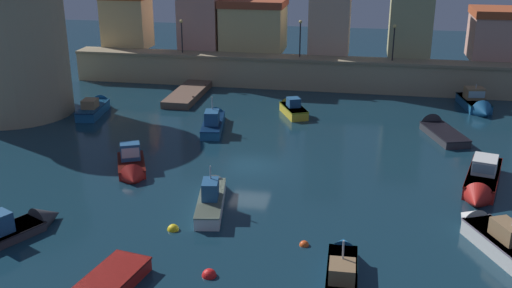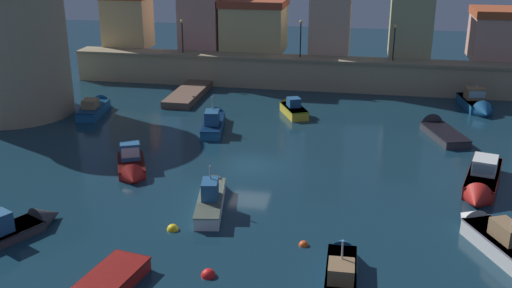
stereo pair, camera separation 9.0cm
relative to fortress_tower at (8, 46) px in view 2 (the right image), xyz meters
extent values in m
plane|color=#112D3D|center=(21.22, -7.76, -5.56)|extent=(114.44, 114.44, 0.00)
cube|color=tan|center=(21.22, 12.43, -4.19)|extent=(42.50, 2.23, 2.74)
cube|color=gray|center=(21.22, 12.43, -2.69)|extent=(42.50, 2.53, 0.24)
cube|color=#D8B87A|center=(3.91, 15.20, -0.35)|extent=(4.55, 3.31, 4.92)
cube|color=tan|center=(11.65, 16.13, 0.86)|extent=(3.94, 5.18, 7.35)
cube|color=#D3BC7C|center=(16.95, 16.00, -0.62)|extent=(6.13, 4.92, 4.38)
cube|color=#984229|center=(16.95, 16.00, 1.91)|extent=(6.38, 5.12, 0.70)
cube|color=#D7AD8F|center=(24.55, 15.33, 1.56)|extent=(3.83, 3.58, 8.74)
cube|color=tan|center=(32.12, 16.16, 0.31)|extent=(3.83, 5.24, 6.26)
cube|color=tan|center=(39.97, 16.04, -0.81)|extent=(4.51, 4.98, 4.02)
cube|color=#AB4826|center=(39.97, 16.04, 1.55)|extent=(4.69, 5.18, 0.70)
cylinder|color=tan|center=(0.00, 0.00, -0.46)|extent=(9.27, 9.27, 10.19)
cube|color=brown|center=(12.56, 7.28, -5.25)|extent=(2.42, 8.07, 0.61)
cylinder|color=#453329|center=(13.65, 9.30, -5.21)|extent=(0.20, 0.20, 0.70)
cylinder|color=#453329|center=(13.65, 5.26, -5.21)|extent=(0.20, 0.20, 0.70)
cylinder|color=black|center=(10.59, 12.43, -1.14)|extent=(0.12, 0.12, 2.87)
sphere|color=#F9D172|center=(10.59, 12.43, 0.44)|extent=(0.32, 0.32, 0.32)
cylinder|color=black|center=(22.05, 12.43, -1.01)|extent=(0.12, 0.12, 3.13)
sphere|color=#F9D172|center=(22.05, 12.43, 0.70)|extent=(0.32, 0.32, 0.32)
cylinder|color=black|center=(30.57, 12.43, -1.08)|extent=(0.12, 0.12, 2.98)
sphere|color=#F9D172|center=(30.57, 12.43, 0.56)|extent=(0.32, 0.32, 0.32)
cube|color=red|center=(13.96, -9.90, -5.28)|extent=(2.93, 3.94, 0.57)
cone|color=red|center=(14.86, -11.96, -5.28)|extent=(1.82, 1.54, 1.55)
cube|color=#500F09|center=(13.96, -9.90, -5.03)|extent=(2.99, 4.02, 0.08)
cube|color=navy|center=(13.83, -9.59, -4.44)|extent=(1.47, 1.29, 1.10)
cube|color=#99B7C6|center=(14.00, -9.99, -4.39)|extent=(1.03, 0.50, 0.66)
cube|color=white|center=(20.37, -14.50, -5.18)|extent=(2.13, 5.23, 0.75)
cone|color=white|center=(19.84, -11.35, -5.18)|extent=(1.45, 1.59, 1.23)
cube|color=slate|center=(20.37, -14.50, -4.85)|extent=(2.17, 5.33, 0.08)
cube|color=navy|center=(20.39, -14.60, -4.32)|extent=(1.06, 1.46, 0.98)
cube|color=#99B7C6|center=(20.28, -13.94, -4.27)|extent=(0.76, 0.19, 0.59)
cylinder|color=#B2B2B7|center=(20.33, -14.25, -3.95)|extent=(0.08, 0.08, 1.71)
cone|color=#333338|center=(12.35, -17.46, -5.31)|extent=(1.99, 1.93, 1.52)
cube|color=#195689|center=(17.09, -1.24, -5.20)|extent=(2.18, 5.37, 0.71)
cone|color=#195689|center=(16.59, 1.98, -5.20)|extent=(1.52, 1.59, 1.32)
cube|color=#09254F|center=(17.09, -1.24, -4.89)|extent=(2.23, 5.48, 0.08)
cube|color=navy|center=(17.20, -1.92, -4.36)|extent=(1.23, 1.56, 0.97)
cylinder|color=#B2B2B7|center=(17.12, -1.44, -3.88)|extent=(0.08, 0.08, 1.93)
cube|color=#333338|center=(34.17, -0.06, -5.27)|extent=(3.24, 5.04, 0.58)
cone|color=#333338|center=(33.23, 2.75, -5.27)|extent=(2.08, 1.80, 1.75)
cube|color=black|center=(34.17, -0.06, -5.02)|extent=(3.30, 5.14, 0.08)
cube|color=#195689|center=(6.50, 0.60, -5.16)|extent=(2.05, 4.49, 0.79)
cone|color=#195689|center=(6.17, 3.30, -5.16)|extent=(1.60, 1.38, 1.46)
cube|color=#0E284D|center=(6.50, 0.60, -4.81)|extent=(2.09, 4.58, 0.08)
cube|color=olive|center=(6.57, 0.05, -4.42)|extent=(1.25, 1.41, 0.70)
cube|color=#99B7C6|center=(6.49, 0.69, -4.39)|extent=(0.99, 0.18, 0.42)
cube|color=#5F0C09|center=(17.90, -23.59, -4.96)|extent=(2.88, 6.05, 0.08)
cube|color=gold|center=(22.66, 3.51, -5.19)|extent=(2.73, 3.74, 0.73)
cone|color=gold|center=(21.75, 5.48, -5.19)|extent=(1.62, 1.44, 1.33)
cube|color=#596B13|center=(22.66, 3.51, -4.87)|extent=(2.78, 3.81, 0.08)
cube|color=navy|center=(22.62, 3.60, -4.47)|extent=(1.31, 1.34, 0.72)
cube|color=#99B7C6|center=(22.40, 4.07, -4.43)|extent=(0.82, 0.42, 0.43)
cube|color=silver|center=(35.19, -16.68, -5.14)|extent=(3.51, 5.09, 0.84)
cone|color=silver|center=(33.92, -13.90, -5.14)|extent=(1.98, 1.88, 1.55)
cube|color=slate|center=(35.19, -16.68, -4.76)|extent=(3.58, 5.19, 0.08)
cube|color=olive|center=(35.19, -16.67, -4.31)|extent=(1.52, 1.87, 0.82)
cube|color=#99B7C6|center=(34.85, -15.93, -4.27)|extent=(0.78, 0.40, 0.49)
cylinder|color=#B2B2B7|center=(35.30, -16.90, -3.98)|extent=(0.08, 0.08, 1.48)
cube|color=#195689|center=(37.45, 8.57, -5.19)|extent=(2.47, 4.54, 0.74)
cone|color=#195689|center=(37.87, 5.89, -5.19)|extent=(1.89, 1.46, 1.73)
cube|color=#0A2B39|center=(37.45, 8.57, -4.85)|extent=(2.52, 4.64, 0.08)
cube|color=olive|center=(37.43, 8.68, -4.33)|extent=(1.70, 1.51, 0.98)
cube|color=#99B7C6|center=(37.53, 8.04, -4.28)|extent=(1.36, 0.27, 0.59)
cylinder|color=#B2B2B7|center=(37.47, 8.44, -4.14)|extent=(0.08, 0.08, 1.34)
cube|color=#195689|center=(27.78, -20.96, -5.15)|extent=(1.42, 4.84, 0.82)
cone|color=#195689|center=(27.71, -17.93, -5.15)|extent=(1.27, 1.38, 1.24)
cube|color=#0E2E39|center=(27.78, -20.96, -4.78)|extent=(1.45, 4.94, 0.08)
cube|color=olive|center=(27.79, -21.45, -4.38)|extent=(1.11, 1.24, 0.73)
cube|color=#99B7C6|center=(27.78, -20.84, -4.34)|extent=(0.97, 0.08, 0.44)
cylinder|color=#B2B2B7|center=(27.78, -21.01, -3.96)|extent=(0.08, 0.08, 1.56)
cube|color=red|center=(35.54, -8.27, -5.15)|extent=(3.03, 5.82, 0.82)
cone|color=red|center=(34.68, -11.60, -5.15)|extent=(1.91, 1.76, 1.61)
cube|color=#570E09|center=(35.54, -8.27, -4.78)|extent=(3.10, 5.94, 0.08)
cube|color=silver|center=(35.55, -8.24, -4.29)|extent=(1.76, 2.08, 0.89)
cube|color=#99B7C6|center=(35.33, -9.11, -4.25)|extent=(1.19, 0.36, 0.54)
sphere|color=yellow|center=(19.07, -17.15, -5.56)|extent=(0.60, 0.60, 0.60)
sphere|color=#EA4C19|center=(25.82, -17.50, -5.56)|extent=(0.47, 0.47, 0.47)
sphere|color=red|center=(21.97, -20.98, -5.56)|extent=(0.66, 0.66, 0.66)
camera|label=1|loc=(28.23, -43.20, 9.06)|focal=42.13mm
camera|label=2|loc=(28.32, -43.18, 9.06)|focal=42.13mm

